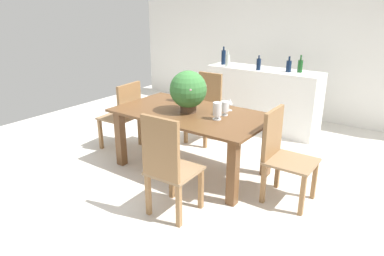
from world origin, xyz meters
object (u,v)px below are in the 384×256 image
wine_bottle_clear (289,66)px  dining_table (191,123)px  crystal_vase_right (225,107)px  chair_far_left (206,105)px  wine_glass (230,102)px  wine_bottle_green (259,64)px  chair_head_end (124,112)px  chair_near_right (167,164)px  crystal_vase_left (217,110)px  flower_centerpiece (188,90)px  wine_bottle_dark (300,66)px  crystal_vase_center_near (178,93)px  chair_foot_end (282,151)px  wine_bottle_amber (228,60)px  kitchen_counter (262,99)px  wine_bottle_tall (224,57)px

wine_bottle_clear → dining_table: bearing=-102.9°
crystal_vase_right → wine_bottle_clear: size_ratio=0.71×
chair_far_left → wine_glass: (0.74, -0.63, 0.31)m
wine_bottle_clear → wine_bottle_green: (-0.43, -0.12, 0.00)m
wine_glass → wine_bottle_clear: (0.10, 1.55, 0.22)m
chair_head_end → crystal_vase_right: (1.52, 0.12, 0.31)m
chair_near_right → crystal_vase_left: chair_near_right is taller
dining_table → flower_centerpiece: flower_centerpiece is taller
crystal_vase_right → wine_bottle_green: (-0.38, 1.63, 0.23)m
chair_near_right → wine_bottle_green: (-0.42, 2.70, 0.50)m
crystal_vase_left → wine_bottle_clear: bearing=88.7°
dining_table → chair_far_left: bearing=113.6°
dining_table → wine_bottle_dark: (0.58, 1.94, 0.47)m
flower_centerpiece → wine_bottle_green: flower_centerpiece is taller
chair_near_right → chair_head_end: bearing=-33.9°
wine_bottle_green → crystal_vase_right: bearing=-76.9°
crystal_vase_center_near → wine_bottle_green: bearing=73.5°
chair_foot_end → chair_far_left: (-1.55, 0.95, 0.01)m
crystal_vase_left → wine_bottle_dark: 2.01m
dining_table → wine_bottle_clear: size_ratio=7.90×
chair_far_left → flower_centerpiece: bearing=-69.3°
crystal_vase_center_near → wine_bottle_dark: wine_bottle_dark is taller
crystal_vase_center_near → wine_bottle_amber: (-0.11, 1.44, 0.22)m
chair_head_end → wine_bottle_clear: wine_bottle_clear is taller
crystal_vase_center_near → wine_bottle_green: size_ratio=0.83×
chair_far_left → wine_glass: size_ratio=6.67×
kitchen_counter → wine_bottle_green: wine_bottle_green is taller
chair_head_end → chair_foot_end: bearing=85.4°
wine_bottle_tall → wine_bottle_green: (0.70, -0.13, -0.03)m
chair_near_right → wine_bottle_clear: wine_bottle_clear is taller
dining_table → chair_foot_end: 1.14m
wine_bottle_amber → wine_bottle_dark: wine_bottle_dark is taller
flower_centerpiece → kitchen_counter: flower_centerpiece is taller
chair_near_right → crystal_vase_left: bearing=-90.4°
chair_head_end → wine_bottle_green: size_ratio=4.18×
chair_head_end → crystal_vase_center_near: (0.72, 0.29, 0.33)m
wine_glass → chair_near_right: bearing=-86.1°
chair_foot_end → wine_bottle_clear: size_ratio=4.15×
crystal_vase_center_near → kitchen_counter: (0.46, 1.59, -0.37)m
kitchen_counter → wine_bottle_dark: wine_bottle_dark is taller
chair_head_end → crystal_vase_right: 1.56m
crystal_vase_right → kitchen_counter: (-0.35, 1.77, -0.35)m
chair_near_right → crystal_vase_center_near: chair_near_right is taller
wine_bottle_green → chair_head_end: bearing=-123.3°
wine_glass → wine_bottle_green: size_ratio=0.66×
dining_table → crystal_vase_center_near: size_ratio=9.78×
flower_centerpiece → wine_bottle_tall: size_ratio=1.68×
chair_near_right → kitchen_counter: size_ratio=0.58×
chair_head_end → wine_bottle_dark: size_ratio=3.69×
wine_bottle_amber → wine_bottle_clear: bearing=7.4°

